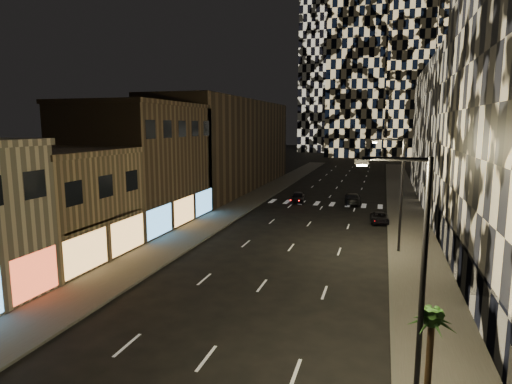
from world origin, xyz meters
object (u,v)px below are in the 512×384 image
Objects in this scene: streetlight_far at (399,187)px; streetlight_near at (416,267)px; car_dark_rightlane at (379,218)px; palm_tree at (431,325)px; car_dark_midlane at (298,197)px; car_dark_oncoming at (353,198)px.

streetlight_near is at bearing -90.00° from streetlight_far.
streetlight_near is at bearing -90.83° from car_dark_rightlane.
car_dark_rightlane is (-1.35, 10.60, -4.81)m from streetlight_far.
streetlight_near is 2.47× the size of palm_tree.
streetlight_near reaches higher than palm_tree.
streetlight_near is 41.88m from car_dark_midlane.
streetlight_near is at bearing -156.50° from palm_tree.
car_dark_oncoming is (-4.85, 20.90, -4.63)m from streetlight_far.
streetlight_near is 2.30m from palm_tree.
streetlight_far is 11.72m from car_dark_rightlane.
palm_tree reaches higher than car_dark_midlane.
streetlight_far reaches higher than car_dark_oncoming.
palm_tree is at bearing -89.59° from car_dark_rightlane.
streetlight_far is at bearing -86.09° from car_dark_rightlane.
streetlight_near is 1.00× the size of streetlight_far.
streetlight_near reaches higher than car_dark_midlane.
palm_tree reaches higher than car_dark_rightlane.
palm_tree is at bearing -88.13° from streetlight_far.
car_dark_rightlane is (-1.35, 30.60, -4.81)m from streetlight_near.
palm_tree is (0.65, 0.28, -2.19)m from streetlight_near.
car_dark_oncoming is at bearing 105.41° from car_dark_rightlane.
car_dark_oncoming is at bearing 97.71° from palm_tree.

